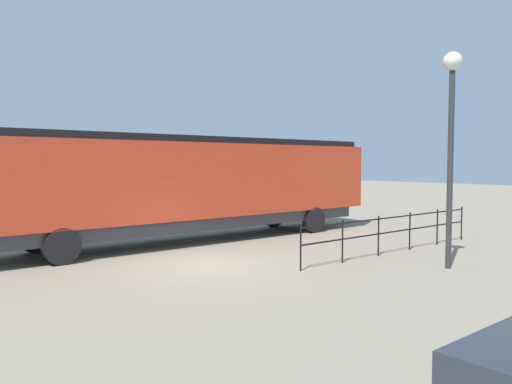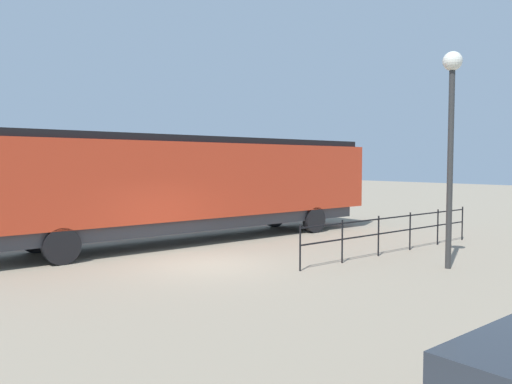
{
  "view_description": "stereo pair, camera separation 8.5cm",
  "coord_description": "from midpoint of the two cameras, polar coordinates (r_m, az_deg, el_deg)",
  "views": [
    {
      "loc": [
        12.08,
        -8.2,
        2.99
      ],
      "look_at": [
        -0.84,
        2.56,
        2.01
      ],
      "focal_mm": 35.28,
      "sensor_mm": 36.0,
      "label": 1
    },
    {
      "loc": [
        12.14,
        -8.14,
        2.99
      ],
      "look_at": [
        -0.84,
        2.56,
        2.01
      ],
      "focal_mm": 35.28,
      "sensor_mm": 36.0,
      "label": 2
    }
  ],
  "objects": [
    {
      "name": "ground_plane",
      "position": [
        14.91,
        -5.73,
        -8.24
      ],
      "size": [
        120.0,
        120.0,
        0.0
      ],
      "primitive_type": "plane",
      "color": "gray"
    },
    {
      "name": "locomotive",
      "position": [
        19.47,
        -5.94,
        1.07
      ],
      "size": [
        2.86,
        16.61,
        3.95
      ],
      "color": "red",
      "rests_on": "ground_plane"
    },
    {
      "name": "lamp_post",
      "position": [
        15.16,
        21.13,
        8.24
      ],
      "size": [
        0.53,
        0.53,
        6.06
      ],
      "color": "#2D2D2D",
      "rests_on": "ground_plane"
    },
    {
      "name": "platform_fence",
      "position": [
        17.29,
        15.32,
        -3.97
      ],
      "size": [
        0.05,
        8.81,
        1.3
      ],
      "color": "black",
      "rests_on": "ground_plane"
    }
  ]
}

